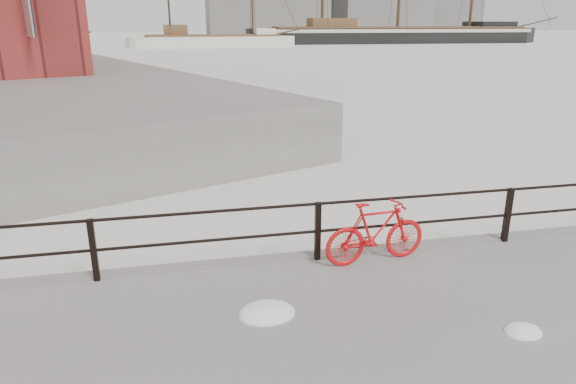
{
  "coord_description": "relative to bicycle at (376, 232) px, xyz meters",
  "views": [
    {
      "loc": [
        -5.62,
        -7.65,
        4.14
      ],
      "look_at": [
        -3.64,
        1.5,
        1.0
      ],
      "focal_mm": 32.0,
      "sensor_mm": 36.0,
      "label": 1
    }
  ],
  "objects": [
    {
      "name": "guardrail",
      "position": [
        2.6,
        0.3,
        -0.03
      ],
      "size": [
        28.0,
        0.1,
        1.0
      ],
      "primitive_type": null,
      "color": "black",
      "rests_on": "promenade"
    },
    {
      "name": "schooner_left",
      "position": [
        -25.22,
        71.53,
        -0.88
      ],
      "size": [
        22.44,
        11.45,
        16.8
      ],
      "primitive_type": null,
      "rotation": [
        0.0,
        0.0,
        -0.07
      ],
      "color": "beige",
      "rests_on": "ground"
    },
    {
      "name": "barque_black",
      "position": [
        39.1,
        88.9,
        -0.88
      ],
      "size": [
        65.91,
        23.97,
        36.47
      ],
      "primitive_type": null,
      "rotation": [
        0.0,
        0.0,
        -0.04
      ],
      "color": "black",
      "rests_on": "ground"
    },
    {
      "name": "industrial_west",
      "position": [
        22.6,
        140.45,
        8.12
      ],
      "size": [
        32.0,
        18.0,
        18.0
      ],
      "primitive_type": "cube",
      "color": "gray",
      "rests_on": "ground"
    },
    {
      "name": "schooner_mid",
      "position": [
        3.27,
        79.61,
        -0.88
      ],
      "size": [
        28.98,
        12.4,
        20.79
      ],
      "primitive_type": null,
      "rotation": [
        0.0,
        0.0,
        0.01
      ],
      "color": "silver",
      "rests_on": "ground"
    },
    {
      "name": "bicycle",
      "position": [
        0.0,
        0.0,
        0.0
      ],
      "size": [
        1.77,
        0.45,
        1.06
      ],
      "primitive_type": "imported",
      "rotation": [
        0.0,
        0.0,
        0.11
      ],
      "color": "red",
      "rests_on": "promenade"
    },
    {
      "name": "industrial_east",
      "position": [
        80.6,
        150.45,
        6.12
      ],
      "size": [
        20.0,
        16.0,
        14.0
      ],
      "primitive_type": "cube",
      "color": "gray",
      "rests_on": "ground"
    },
    {
      "name": "ground",
      "position": [
        2.6,
        0.45,
        -0.88
      ],
      "size": [
        400.0,
        400.0,
        0.0
      ],
      "primitive_type": "plane",
      "color": "white",
      "rests_on": "ground"
    }
  ]
}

